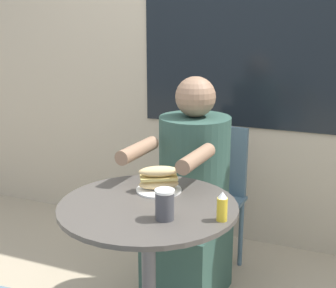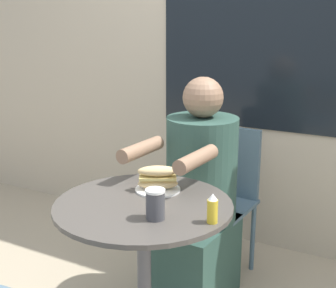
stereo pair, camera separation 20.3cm
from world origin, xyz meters
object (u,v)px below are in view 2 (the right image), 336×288
condiment_bottle (212,209)px  cafe_table (144,248)px  drink_cup (155,204)px  seated_diner (198,208)px  sandwich_on_plate (158,180)px  diner_chair (224,187)px

condiment_bottle → cafe_table: bearing=173.5°
drink_cup → condiment_bottle: 0.21m
seated_diner → sandwich_on_plate: 0.50m
diner_chair → seated_diner: (-0.01, -0.35, -0.00)m
seated_diner → condiment_bottle: (0.34, -0.60, 0.29)m
cafe_table → condiment_bottle: condiment_bottle is taller
condiment_bottle → sandwich_on_plate: bearing=150.7°
drink_cup → seated_diner: bearing=101.5°
sandwich_on_plate → cafe_table: bearing=-82.6°
diner_chair → drink_cup: size_ratio=7.40×
cafe_table → sandwich_on_plate: bearing=97.4°
cafe_table → drink_cup: 0.31m
diner_chair → seated_diner: seated_diner is taller
sandwich_on_plate → diner_chair: bearing=89.2°
seated_diner → sandwich_on_plate: (-0.00, -0.41, 0.28)m
diner_chair → condiment_bottle: 1.05m
sandwich_on_plate → condiment_bottle: bearing=-29.3°
seated_diner → condiment_bottle: 0.75m
diner_chair → seated_diner: size_ratio=0.72×
diner_chair → condiment_bottle: same height
sandwich_on_plate → condiment_bottle: 0.39m
cafe_table → diner_chair: (-0.01, 0.91, -0.03)m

